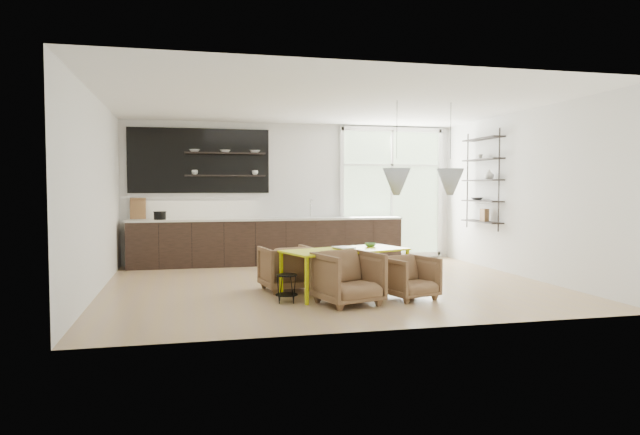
{
  "coord_description": "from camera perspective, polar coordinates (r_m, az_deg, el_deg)",
  "views": [
    {
      "loc": [
        -2.22,
        -8.82,
        1.56
      ],
      "look_at": [
        -0.01,
        0.6,
        1.05
      ],
      "focal_mm": 32.0,
      "sensor_mm": 36.0,
      "label": 1
    }
  ],
  "objects": [
    {
      "name": "room",
      "position": [
        10.31,
        2.56,
        2.46
      ],
      "size": [
        7.02,
        6.01,
        2.91
      ],
      "color": "tan",
      "rests_on": "ground"
    },
    {
      "name": "kitchen_run",
      "position": [
        11.65,
        -5.65,
        -1.74
      ],
      "size": [
        5.54,
        0.69,
        2.75
      ],
      "color": "black",
      "rests_on": "ground"
    },
    {
      "name": "right_shelving",
      "position": [
        11.45,
        15.99,
        3.35
      ],
      "size": [
        0.26,
        1.22,
        1.9
      ],
      "color": "black",
      "rests_on": "ground"
    },
    {
      "name": "dining_table",
      "position": [
        8.33,
        2.56,
        -3.5
      ],
      "size": [
        1.97,
        1.34,
        0.66
      ],
      "rotation": [
        0.0,
        0.0,
        0.32
      ],
      "color": "#CED705",
      "rests_on": "ground"
    },
    {
      "name": "armchair_back_left",
      "position": [
        8.69,
        -3.35,
        -5.06
      ],
      "size": [
        0.84,
        0.85,
        0.68
      ],
      "primitive_type": "imported",
      "rotation": [
        0.0,
        0.0,
        3.3
      ],
      "color": "brown",
      "rests_on": "ground"
    },
    {
      "name": "armchair_back_right",
      "position": [
        9.3,
        2.69,
        -4.78
      ],
      "size": [
        0.88,
        0.88,
        0.6
      ],
      "primitive_type": "imported",
      "rotation": [
        0.0,
        0.0,
        3.63
      ],
      "color": "brown",
      "rests_on": "ground"
    },
    {
      "name": "armchair_front_left",
      "position": [
        7.62,
        2.85,
        -6.07
      ],
      "size": [
        0.94,
        0.96,
        0.71
      ],
      "primitive_type": "imported",
      "rotation": [
        0.0,
        0.0,
        0.27
      ],
      "color": "brown",
      "rests_on": "ground"
    },
    {
      "name": "armchair_front_right",
      "position": [
        8.11,
        8.98,
        -5.96
      ],
      "size": [
        0.81,
        0.82,
        0.6
      ],
      "primitive_type": "imported",
      "rotation": [
        0.0,
        0.0,
        0.3
      ],
      "color": "brown",
      "rests_on": "ground"
    },
    {
      "name": "wire_stool",
      "position": [
        7.79,
        -3.37,
        -6.69
      ],
      "size": [
        0.3,
        0.3,
        0.38
      ],
      "rotation": [
        0.0,
        0.0,
        0.42
      ],
      "color": "black",
      "rests_on": "ground"
    },
    {
      "name": "table_book",
      "position": [
        8.31,
        1.69,
        -3.1
      ],
      "size": [
        0.31,
        0.37,
        0.03
      ],
      "primitive_type": "imported",
      "rotation": [
        0.0,
        0.0,
        0.27
      ],
      "color": "white",
      "rests_on": "dining_table"
    },
    {
      "name": "table_bowl",
      "position": [
        8.72,
        5.07,
        -2.73
      ],
      "size": [
        0.24,
        0.24,
        0.06
      ],
      "primitive_type": "imported",
      "rotation": [
        0.0,
        0.0,
        0.54
      ],
      "color": "#548C4E",
      "rests_on": "dining_table"
    }
  ]
}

